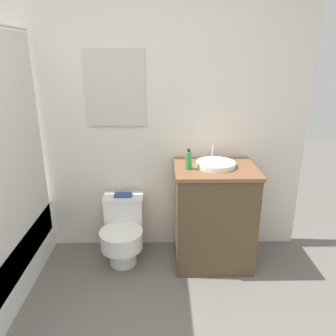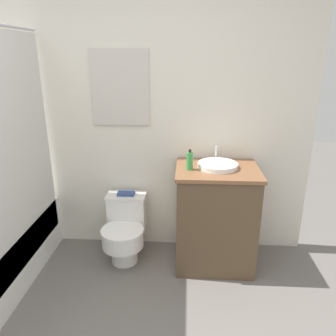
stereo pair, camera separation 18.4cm
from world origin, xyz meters
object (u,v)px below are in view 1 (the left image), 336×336
(toilet, at_px, (123,231))
(soap_bottle, at_px, (189,160))
(book_on_tank, at_px, (123,195))
(sink, at_px, (216,164))

(toilet, relative_size, soap_bottle, 3.38)
(soap_bottle, bearing_deg, toilet, 174.23)
(book_on_tank, bearing_deg, soap_bottle, -18.45)
(sink, relative_size, book_on_tank, 2.39)
(toilet, distance_m, sink, 1.02)
(sink, bearing_deg, soap_bottle, -164.78)
(toilet, bearing_deg, sink, 0.41)
(toilet, bearing_deg, book_on_tank, 90.00)
(soap_bottle, height_order, book_on_tank, soap_bottle)
(toilet, relative_size, book_on_tank, 3.73)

